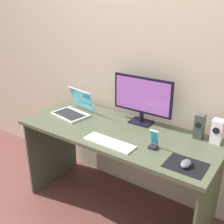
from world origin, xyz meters
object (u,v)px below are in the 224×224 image
Objects in this scene: speaker_right at (217,132)px; phone_in_dock at (154,142)px; monitor at (142,98)px; keyboard_external at (109,143)px; speaker_near_monitor at (199,126)px; laptop at (74,109)px; mouse at (186,164)px.

speaker_right is 0.47m from phone_in_dock.
monitor reaches higher than keyboard_external.
phone_in_dock is at bearing 24.12° from keyboard_external.
laptop reaches higher than speaker_near_monitor.
speaker_near_monitor is 0.43m from mouse.
phone_in_dock is (0.28, -0.32, -0.17)m from monitor.
mouse is (0.56, 0.03, 0.02)m from keyboard_external.
monitor reaches higher than phone_in_dock.
speaker_right is 0.51× the size of laptop.
speaker_right is 0.45× the size of keyboard_external.
speaker_near_monitor is 0.67m from keyboard_external.
mouse is at bearing -37.30° from monitor.
laptop is (-1.19, -0.18, -0.04)m from speaker_right.
mouse is 0.73× the size of phone_in_dock.
speaker_right reaches higher than keyboard_external.
laptop is at bearing -170.53° from speaker_near_monitor.
keyboard_external is (-0.62, -0.44, -0.08)m from speaker_right.
mouse reaches higher than keyboard_external.
laptop is at bearing -163.27° from monitor.
keyboard_external is (-0.50, -0.44, -0.09)m from speaker_near_monitor.
mouse is (0.06, -0.42, -0.07)m from speaker_near_monitor.
keyboard_external is at bearing -25.06° from laptop.
mouse is 0.29m from phone_in_dock.
mouse is at bearing 4.08° from keyboard_external.
monitor is 5.21× the size of mouse.
keyboard_external is at bearing -144.58° from speaker_right.
speaker_right is 0.43m from mouse.
mouse is (-0.06, -0.42, -0.07)m from speaker_right.
speaker_right is at bearing 81.19° from mouse.
laptop reaches higher than phone_in_dock.
speaker_near_monitor reaches higher than mouse.
keyboard_external is 3.90× the size of mouse.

